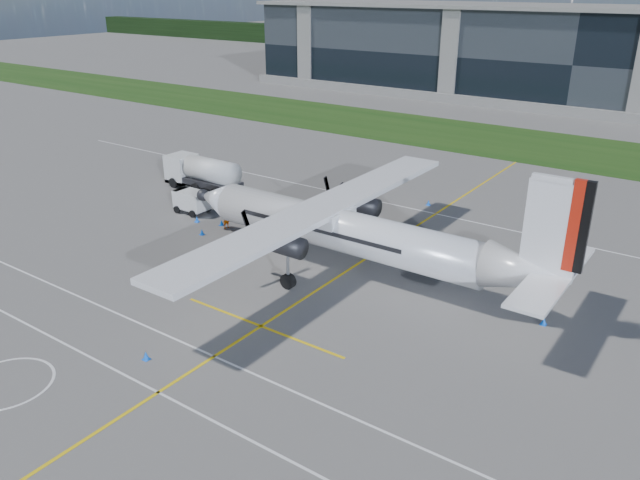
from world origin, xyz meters
TOP-DOWN VIEW (x-y plane):
  - ground at (0.00, 40.00)m, footprint 400.00×400.00m
  - grass_strip at (0.00, 48.00)m, footprint 400.00×18.00m
  - terminal_building at (0.00, 80.00)m, footprint 120.00×20.00m
  - yellow_taxiway_centerline at (3.00, 10.00)m, footprint 0.20×70.00m
  - white_lane_line at (0.00, -14.00)m, footprint 90.00×0.15m
  - turboprop_aircraft at (3.46, 3.69)m, footprint 30.05×31.17m
  - fuel_tanker_truck at (-19.54, 11.11)m, footprint 8.86×2.88m
  - baggage_tug at (-14.99, 5.75)m, footprint 3.29×1.97m
  - ground_crew_person at (-9.81, 4.68)m, footprint 0.73×0.91m
  - safety_cone_nose_stbd at (-10.62, 4.91)m, footprint 0.36×0.36m
  - safety_cone_fwd at (-12.90, 4.26)m, footprint 0.36×0.36m
  - safety_cone_tail at (16.79, 3.99)m, footprint 0.36×0.36m
  - safety_cone_portwing at (0.17, -12.36)m, footprint 0.36×0.36m
  - safety_cone_stbdwing at (1.42, 19.75)m, footprint 0.36×0.36m
  - safety_cone_nose_port at (-10.44, 2.42)m, footprint 0.36×0.36m

SIDE VIEW (x-z plane):
  - ground at x=0.00m, z-range 0.00..0.00m
  - yellow_taxiway_centerline at x=3.00m, z-range 0.00..0.01m
  - white_lane_line at x=0.00m, z-range 0.00..0.01m
  - grass_strip at x=0.00m, z-range 0.00..0.04m
  - safety_cone_nose_stbd at x=-10.62m, z-range 0.00..0.50m
  - safety_cone_fwd at x=-12.90m, z-range 0.00..0.50m
  - safety_cone_tail at x=16.79m, z-range 0.00..0.50m
  - safety_cone_portwing at x=0.17m, z-range 0.00..0.50m
  - safety_cone_stbdwing at x=1.42m, z-range 0.00..0.50m
  - safety_cone_nose_port at x=-10.44m, z-range 0.00..0.50m
  - baggage_tug at x=-14.99m, z-range 0.00..1.97m
  - ground_crew_person at x=-9.81m, z-range 0.00..2.01m
  - fuel_tanker_truck at x=-19.54m, z-range 0.00..3.32m
  - turboprop_aircraft at x=3.46m, z-range 0.00..9.35m
  - terminal_building at x=0.00m, z-range 0.00..15.00m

